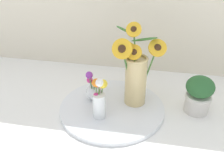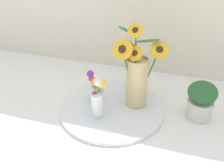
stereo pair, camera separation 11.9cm
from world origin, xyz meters
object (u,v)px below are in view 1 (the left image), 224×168
(vase_small_center, at_px, (99,97))
(potted_plant, at_px, (199,94))
(vase_bulb_right, at_px, (94,90))
(serving_tray, at_px, (112,108))
(mason_jar_sunflowers, at_px, (135,73))

(vase_small_center, relative_size, potted_plant, 1.04)
(vase_small_center, height_order, vase_bulb_right, vase_small_center)
(vase_bulb_right, bearing_deg, vase_small_center, -64.77)
(serving_tray, xyz_separation_m, mason_jar_sunflowers, (0.10, 0.06, 0.17))
(mason_jar_sunflowers, relative_size, vase_bulb_right, 2.28)
(vase_bulb_right, relative_size, potted_plant, 0.94)
(vase_small_center, bearing_deg, potted_plant, 18.44)
(serving_tray, distance_m, potted_plant, 0.41)
(vase_bulb_right, bearing_deg, mason_jar_sunflowers, 6.29)
(serving_tray, height_order, vase_bulb_right, vase_bulb_right)
(vase_bulb_right, height_order, potted_plant, vase_bulb_right)
(serving_tray, xyz_separation_m, vase_bulb_right, (-0.10, 0.04, 0.07))
(mason_jar_sunflowers, bearing_deg, potted_plant, 0.91)
(serving_tray, relative_size, potted_plant, 2.70)
(mason_jar_sunflowers, distance_m, vase_bulb_right, 0.22)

